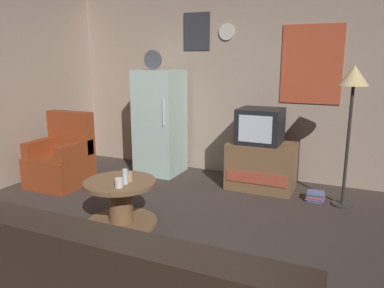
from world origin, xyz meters
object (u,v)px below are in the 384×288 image
wine_glass (125,177)px  tv_stand (261,166)px  coffee_table (121,203)px  mug_ceramic_white (119,183)px  crt_tv (260,126)px  mug_ceramic_tan (129,177)px  armchair (62,160)px  standing_lamp (353,87)px  book_stack (315,196)px  fridge (160,122)px

wine_glass → tv_stand: bearing=62.3°
coffee_table → tv_stand: bearing=58.8°
wine_glass → mug_ceramic_white: 0.11m
crt_tv → mug_ceramic_tan: crt_tv is taller
wine_glass → armchair: (-1.56, 0.81, -0.20)m
crt_tv → mug_ceramic_white: bearing=-115.5°
standing_lamp → mug_ceramic_white: size_ratio=17.67×
standing_lamp → armchair: (-3.48, -0.73, -1.02)m
tv_stand → wine_glass: 1.97m
coffee_table → mug_ceramic_white: 0.34m
book_stack → armchair: bearing=-166.8°
tv_stand → book_stack: (0.71, -0.18, -0.24)m
fridge → wine_glass: 1.94m
wine_glass → mug_ceramic_tan: wine_glass is taller
coffee_table → book_stack: bearing=40.9°
crt_tv → mug_ceramic_tan: bearing=-118.7°
mug_ceramic_tan → book_stack: mug_ceramic_tan is taller
tv_stand → standing_lamp: bearing=-10.7°
standing_lamp → coffee_table: (-2.02, -1.48, -1.12)m
mug_ceramic_white → mug_ceramic_tan: bearing=95.9°
fridge → crt_tv: 1.50m
crt_tv → mug_ceramic_tan: (-0.90, -1.64, -0.31)m
tv_stand → armchair: size_ratio=0.88×
coffee_table → mug_ceramic_white: mug_ceramic_white is taller
standing_lamp → mug_ceramic_white: (-1.92, -1.65, -0.85)m
book_stack → crt_tv: bearing=166.5°
fridge → tv_stand: size_ratio=2.11×
tv_stand → mug_ceramic_white: bearing=-116.3°
mug_ceramic_tan → book_stack: (1.64, 1.46, -0.45)m
crt_tv → mug_ceramic_white: crt_tv is taller
wine_glass → mug_ceramic_tan: 0.10m
crt_tv → armchair: 2.65m
mug_ceramic_white → mug_ceramic_tan: size_ratio=1.00×
crt_tv → armchair: crt_tv is taller
standing_lamp → crt_tv: bearing=169.7°
coffee_table → mug_ceramic_white: (0.11, -0.16, 0.28)m
tv_stand → crt_tv: (-0.03, -0.00, 0.52)m
crt_tv → wine_glass: crt_tv is taller
crt_tv → wine_glass: (-0.88, -1.73, -0.28)m
coffee_table → wine_glass: size_ratio=4.80×
fridge → armchair: (-0.94, -1.02, -0.42)m
fridge → coffee_table: bearing=-73.6°
fridge → coffee_table: size_ratio=2.46×
tv_stand → coffee_table: bearing=-121.2°
standing_lamp → armchair: bearing=-168.1°
armchair → book_stack: size_ratio=4.44×
fridge → armchair: size_ratio=1.84×
mug_ceramic_white → book_stack: (1.62, 1.66, -0.45)m
wine_glass → mug_ceramic_tan: size_ratio=1.67×
wine_glass → fridge: bearing=108.9°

